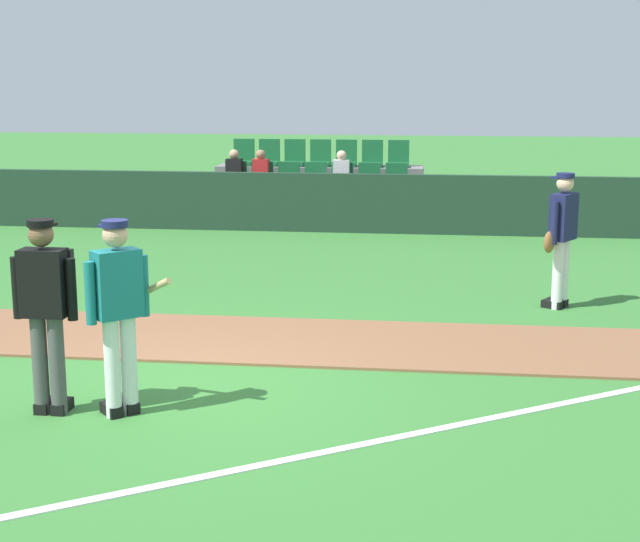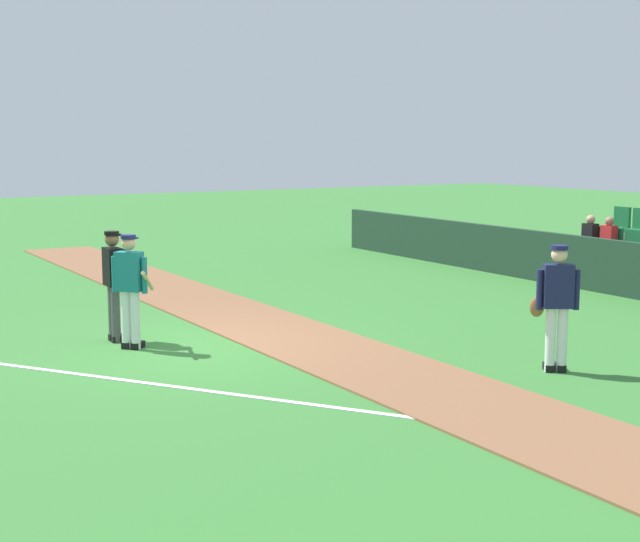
% 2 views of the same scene
% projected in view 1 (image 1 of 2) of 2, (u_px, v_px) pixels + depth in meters
% --- Properties ---
extents(ground_plane, '(80.00, 80.00, 0.00)m').
position_uv_depth(ground_plane, '(174.00, 388.00, 9.23)').
color(ground_plane, '#387A33').
extents(infield_dirt_path, '(28.00, 1.93, 0.03)m').
position_uv_depth(infield_dirt_path, '(216.00, 338.00, 10.91)').
color(infield_dirt_path, brown).
rests_on(infield_dirt_path, ground).
extents(foul_line_chalk, '(9.92, 6.92, 0.01)m').
position_uv_depth(foul_line_chalk, '(490.00, 419.00, 8.37)').
color(foul_line_chalk, white).
rests_on(foul_line_chalk, ground).
extents(dugout_fence, '(20.00, 0.16, 1.13)m').
position_uv_depth(dugout_fence, '(308.00, 202.00, 18.34)').
color(dugout_fence, '#1E3828').
rests_on(dugout_fence, ground).
extents(stadium_bleachers, '(4.45, 2.10, 1.65)m').
position_uv_depth(stadium_bleachers, '(317.00, 197.00, 19.76)').
color(stadium_bleachers, slate).
rests_on(stadium_bleachers, ground).
extents(batter_teal_jersey, '(0.72, 0.68, 1.76)m').
position_uv_depth(batter_teal_jersey, '(119.00, 310.00, 8.30)').
color(batter_teal_jersey, white).
rests_on(batter_teal_jersey, ground).
extents(umpire_home_plate, '(0.59, 0.31, 1.76)m').
position_uv_depth(umpire_home_plate, '(46.00, 305.00, 8.34)').
color(umpire_home_plate, '#4C4C4C').
rests_on(umpire_home_plate, ground).
extents(runner_navy_jersey, '(0.49, 0.57, 1.76)m').
position_uv_depth(runner_navy_jersey, '(562.00, 235.00, 12.20)').
color(runner_navy_jersey, white).
rests_on(runner_navy_jersey, ground).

